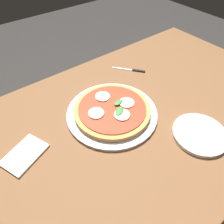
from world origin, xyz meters
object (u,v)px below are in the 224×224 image
Objects in this scene: knife at (133,70)px; plate_white at (200,134)px; dining_table at (118,139)px; napkin at (25,154)px; serving_tray at (112,113)px; pizza at (112,110)px.

plate_white is at bearing -100.32° from knife.
dining_table is 12.02× the size of napkin.
plate_white is at bearing -30.08° from napkin.
serving_tray is 0.31m from plate_white.
serving_tray is 1.84× the size of plate_white.
serving_tray is at bearing 139.68° from pizza.
plate_white is 1.41× the size of knife.
knife is (0.57, 0.13, -0.00)m from napkin.
plate_white is 1.40× the size of napkin.
dining_table is 0.34m from napkin.
pizza is 0.30m from knife.
napkin is (-0.50, 0.29, -0.00)m from plate_white.
serving_tray is at bearing 79.33° from dining_table.
plate_white reaches higher than knife.
dining_table is 0.29m from plate_white.
plate_white is 0.58m from napkin.
pizza reaches higher than knife.
plate_white is (0.18, -0.21, 0.10)m from dining_table.
pizza is (0.01, 0.05, 0.11)m from dining_table.
napkin is 1.00× the size of knife.
serving_tray is (0.01, 0.05, 0.10)m from dining_table.
pizza is at bearing -146.93° from knife.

